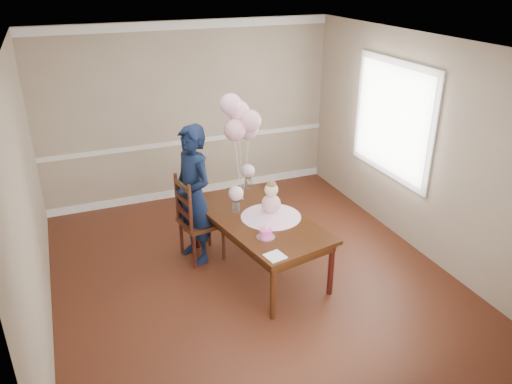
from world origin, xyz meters
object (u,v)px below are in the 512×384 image
object	(u,v)px
birthday_cake	(266,233)
dining_chair_seat	(201,222)
woman	(193,195)
dining_table_top	(259,220)

from	to	relation	value
birthday_cake	dining_chair_seat	bearing A→B (deg)	114.66
woman	dining_chair_seat	bearing A→B (deg)	73.35
birthday_cake	woman	bearing A→B (deg)	118.56
woman	dining_table_top	bearing A→B (deg)	33.34
dining_table_top	woman	world-z (taller)	woman
birthday_cake	dining_chair_seat	world-z (taller)	birthday_cake
birthday_cake	woman	distance (m)	1.13
birthday_cake	dining_chair_seat	size ratio (longest dim) A/B	0.29
dining_table_top	birthday_cake	size ratio (longest dim) A/B	13.33
dining_table_top	birthday_cake	world-z (taller)	birthday_cake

